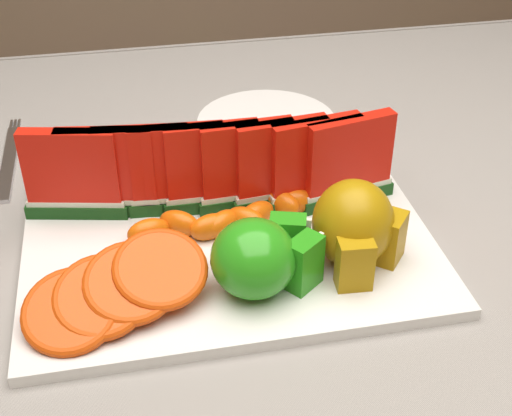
{
  "coord_description": "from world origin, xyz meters",
  "views": [
    {
      "loc": [
        -0.08,
        -0.59,
        1.2
      ],
      "look_at": [
        0.03,
        -0.04,
        0.81
      ],
      "focal_mm": 50.0,
      "sensor_mm": 36.0,
      "label": 1
    }
  ],
  "objects_px": {
    "platter": "(228,241)",
    "apple_cluster": "(261,257)",
    "pear_cluster": "(355,227)",
    "side_plate": "(267,123)",
    "fork": "(10,159)"
  },
  "relations": [
    {
      "from": "platter",
      "to": "apple_cluster",
      "type": "distance_m",
      "value": 0.09
    },
    {
      "from": "pear_cluster",
      "to": "side_plate",
      "type": "relative_size",
      "value": 0.48
    },
    {
      "from": "pear_cluster",
      "to": "fork",
      "type": "distance_m",
      "value": 0.44
    },
    {
      "from": "side_plate",
      "to": "fork",
      "type": "relative_size",
      "value": 1.07
    },
    {
      "from": "platter",
      "to": "pear_cluster",
      "type": "xyz_separation_m",
      "value": [
        0.11,
        -0.06,
        0.04
      ]
    },
    {
      "from": "apple_cluster",
      "to": "side_plate",
      "type": "xyz_separation_m",
      "value": [
        0.07,
        0.32,
        -0.04
      ]
    },
    {
      "from": "platter",
      "to": "pear_cluster",
      "type": "relative_size",
      "value": 3.97
    },
    {
      "from": "pear_cluster",
      "to": "fork",
      "type": "bearing_deg",
      "value": 141.03
    },
    {
      "from": "platter",
      "to": "side_plate",
      "type": "relative_size",
      "value": 1.92
    },
    {
      "from": "pear_cluster",
      "to": "fork",
      "type": "height_order",
      "value": "pear_cluster"
    },
    {
      "from": "pear_cluster",
      "to": "fork",
      "type": "relative_size",
      "value": 0.52
    },
    {
      "from": "apple_cluster",
      "to": "side_plate",
      "type": "bearing_deg",
      "value": 77.02
    },
    {
      "from": "platter",
      "to": "fork",
      "type": "relative_size",
      "value": 2.05
    },
    {
      "from": "pear_cluster",
      "to": "side_plate",
      "type": "bearing_deg",
      "value": 93.79
    },
    {
      "from": "fork",
      "to": "apple_cluster",
      "type": "bearing_deg",
      "value": -50.13
    }
  ]
}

